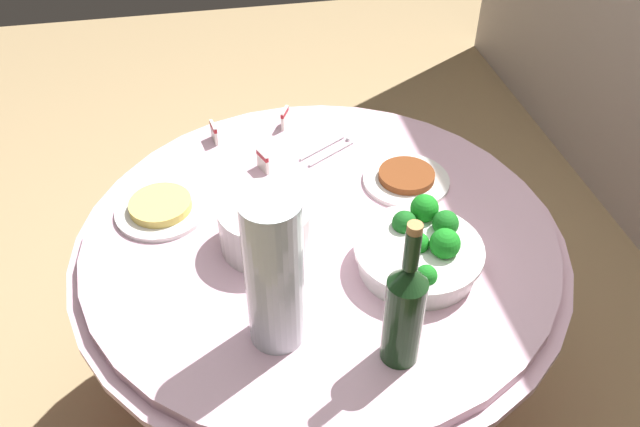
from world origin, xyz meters
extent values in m
plane|color=tan|center=(0.00, 0.00, 0.00)|extent=(6.00, 6.00, 0.00)
cylinder|color=maroon|center=(0.00, 0.00, 0.34)|extent=(1.01, 1.01, 0.69)
cylinder|color=#E0B2C6|center=(0.00, 0.00, 0.70)|extent=(1.16, 1.16, 0.02)
cylinder|color=#E0B2C6|center=(0.00, 0.00, 0.72)|extent=(1.10, 1.10, 0.03)
cylinder|color=white|center=(0.16, 0.19, 0.77)|extent=(0.26, 0.26, 0.05)
cylinder|color=white|center=(0.16, 0.19, 0.80)|extent=(0.28, 0.28, 0.01)
sphere|color=#19841E|center=(0.18, 0.23, 0.82)|extent=(0.07, 0.07, 0.07)
sphere|color=#19561E|center=(0.16, 0.18, 0.81)|extent=(0.04, 0.04, 0.04)
sphere|color=#19821E|center=(0.16, 0.18, 0.81)|extent=(0.05, 0.05, 0.05)
sphere|color=#19841E|center=(0.07, 0.22, 0.83)|extent=(0.06, 0.06, 0.06)
sphere|color=#196D1E|center=(0.12, 0.26, 0.82)|extent=(0.06, 0.06, 0.06)
sphere|color=#19621E|center=(0.09, 0.17, 0.81)|extent=(0.06, 0.06, 0.06)
sphere|color=#19781E|center=(0.25, 0.17, 0.81)|extent=(0.05, 0.05, 0.05)
cylinder|color=white|center=(0.02, -0.13, 0.74)|extent=(0.21, 0.21, 0.01)
cylinder|color=white|center=(0.02, -0.13, 0.76)|extent=(0.21, 0.21, 0.01)
cylinder|color=white|center=(0.02, -0.13, 0.77)|extent=(0.21, 0.21, 0.01)
cylinder|color=white|center=(0.02, -0.13, 0.78)|extent=(0.21, 0.21, 0.01)
cylinder|color=white|center=(0.02, -0.13, 0.79)|extent=(0.21, 0.21, 0.01)
cylinder|color=white|center=(0.02, -0.13, 0.80)|extent=(0.21, 0.21, 0.01)
cylinder|color=white|center=(0.02, -0.13, 0.80)|extent=(0.21, 0.21, 0.01)
cylinder|color=white|center=(0.02, -0.13, 0.81)|extent=(0.21, 0.21, 0.01)
cylinder|color=white|center=(0.02, -0.13, 0.82)|extent=(0.21, 0.21, 0.01)
cylinder|color=white|center=(0.02, -0.13, 0.83)|extent=(0.21, 0.21, 0.01)
cylinder|color=white|center=(0.02, -0.13, 0.84)|extent=(0.21, 0.21, 0.01)
cylinder|color=#193A1A|center=(0.38, 0.08, 0.84)|extent=(0.07, 0.07, 0.20)
cone|color=#193A1A|center=(0.38, 0.08, 0.96)|extent=(0.07, 0.07, 0.04)
cylinder|color=#193A1A|center=(0.38, 0.08, 1.02)|extent=(0.03, 0.03, 0.08)
cylinder|color=#B2844C|center=(0.38, 0.08, 1.07)|extent=(0.03, 0.03, 0.02)
cylinder|color=silver|center=(0.28, -0.14, 0.91)|extent=(0.11, 0.11, 0.34)
sphere|color=#E5B26B|center=(0.31, -0.14, 0.78)|extent=(0.06, 0.06, 0.06)
sphere|color=#E5B26B|center=(0.27, -0.12, 0.78)|extent=(0.06, 0.06, 0.06)
sphere|color=#E5B26B|center=(0.27, -0.16, 0.78)|extent=(0.06, 0.06, 0.06)
sphere|color=#72C64C|center=(0.30, -0.13, 0.83)|extent=(0.06, 0.06, 0.06)
sphere|color=#72C64C|center=(0.27, -0.13, 0.83)|extent=(0.06, 0.06, 0.06)
sphere|color=#72C64C|center=(0.29, -0.16, 0.83)|extent=(0.06, 0.06, 0.06)
sphere|color=red|center=(0.29, -0.12, 0.89)|extent=(0.06, 0.06, 0.06)
sphere|color=red|center=(0.26, -0.14, 0.89)|extent=(0.06, 0.06, 0.06)
sphere|color=red|center=(0.30, -0.16, 0.89)|extent=(0.06, 0.06, 0.06)
cylinder|color=silver|center=(-0.29, 0.09, 0.74)|extent=(0.09, 0.14, 0.01)
cylinder|color=silver|center=(-0.32, 0.07, 0.74)|extent=(0.09, 0.14, 0.01)
sphere|color=silver|center=(-0.35, 0.15, 0.74)|extent=(0.01, 0.01, 0.01)
cylinder|color=white|center=(-0.13, -0.36, 0.75)|extent=(0.22, 0.22, 0.01)
cylinder|color=#EACC60|center=(-0.13, -0.36, 0.76)|extent=(0.15, 0.15, 0.02)
cylinder|color=white|center=(-0.14, 0.25, 0.75)|extent=(0.22, 0.22, 0.01)
cylinder|color=brown|center=(-0.14, 0.25, 0.76)|extent=(0.14, 0.14, 0.02)
cube|color=white|center=(-0.45, -0.01, 0.77)|extent=(0.05, 0.03, 0.05)
cube|color=maroon|center=(-0.45, -0.01, 0.79)|extent=(0.05, 0.03, 0.01)
cube|color=white|center=(-0.26, -0.10, 0.77)|extent=(0.05, 0.03, 0.05)
cube|color=maroon|center=(-0.26, -0.10, 0.79)|extent=(0.05, 0.03, 0.01)
cube|color=white|center=(-0.41, -0.22, 0.77)|extent=(0.05, 0.02, 0.05)
cube|color=maroon|center=(-0.41, -0.22, 0.79)|extent=(0.05, 0.02, 0.01)
camera|label=1|loc=(1.11, -0.22, 1.77)|focal=36.75mm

